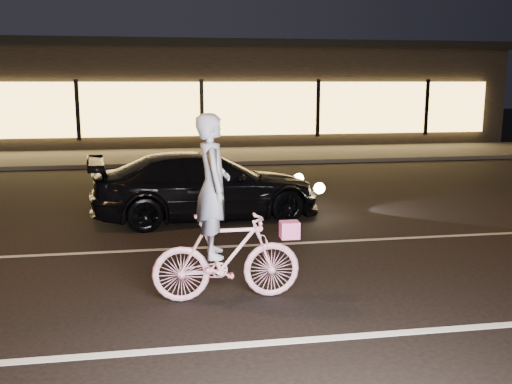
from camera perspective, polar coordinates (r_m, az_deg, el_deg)
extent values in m
plane|color=black|center=(7.44, 3.13, -9.59)|extent=(90.00, 90.00, 0.00)
cube|color=silver|center=(6.10, 6.29, -14.40)|extent=(60.00, 0.12, 0.01)
cube|color=gray|center=(9.30, 0.44, -5.30)|extent=(60.00, 0.10, 0.01)
cube|color=#383533|center=(20.02, -4.99, 3.61)|extent=(30.00, 4.00, 0.12)
cube|color=black|center=(25.85, -6.13, 9.56)|extent=(25.00, 8.00, 4.00)
cube|color=black|center=(25.88, -6.23, 14.10)|extent=(25.40, 8.40, 0.30)
cube|color=#FFC159|center=(21.77, -5.46, 8.27)|extent=(23.00, 0.15, 2.00)
cube|color=black|center=(21.84, -17.41, 7.83)|extent=(0.15, 0.08, 2.20)
cube|color=black|center=(21.69, -5.44, 8.26)|extent=(0.15, 0.08, 2.20)
cube|color=black|center=(22.47, 6.21, 8.34)|extent=(0.15, 0.08, 2.20)
cube|color=black|center=(24.07, 16.69, 8.12)|extent=(0.15, 0.08, 2.20)
imported|color=#DD3F74|center=(6.91, -2.94, -6.50)|extent=(1.80, 0.51, 1.08)
imported|color=silver|center=(6.68, -4.33, 0.61)|extent=(0.41, 0.62, 1.70)
cube|color=#E0447D|center=(6.95, 3.37, -3.80)|extent=(0.23, 0.18, 0.21)
imported|color=black|center=(11.04, -4.95, 0.65)|extent=(4.57, 2.27, 1.28)
sphere|color=#FFF2BF|center=(12.16, 4.29, 1.36)|extent=(0.21, 0.21, 0.21)
sphere|color=#FFF2BF|center=(11.09, 6.36, 0.38)|extent=(0.21, 0.21, 0.21)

